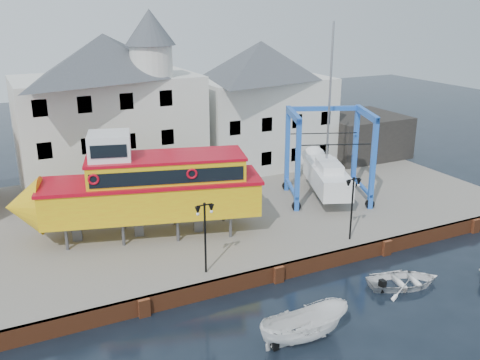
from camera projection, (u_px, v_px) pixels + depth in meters
name	position (u px, v px, depth m)	size (l,w,h in m)	color
ground	(278.00, 282.00, 31.08)	(140.00, 140.00, 0.00)	black
hardstanding	(205.00, 211.00, 40.28)	(44.00, 22.00, 1.00)	slate
quay_wall	(277.00, 273.00, 31.01)	(44.00, 0.47, 1.00)	brown
building_white_main	(110.00, 110.00, 42.36)	(14.00, 8.30, 14.00)	silver
building_white_right	(260.00, 104.00, 48.93)	(12.00, 8.00, 11.20)	silver
shed_dark	(359.00, 135.00, 52.56)	(8.00, 7.00, 4.00)	black
lamp_post_left	(205.00, 220.00, 29.10)	(1.12, 0.32, 4.20)	black
lamp_post_right	(353.00, 193.00, 33.30)	(1.12, 0.32, 4.20)	black
tour_boat	(137.00, 188.00, 33.84)	(16.27, 7.82, 6.90)	#59595E
travel_lift	(325.00, 168.00, 41.40)	(7.48, 8.94, 13.19)	blue
motorboat_a	(304.00, 340.00, 25.68)	(1.77, 4.71, 1.82)	white
motorboat_b	(403.00, 286.00, 30.63)	(3.02, 4.23, 0.88)	white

